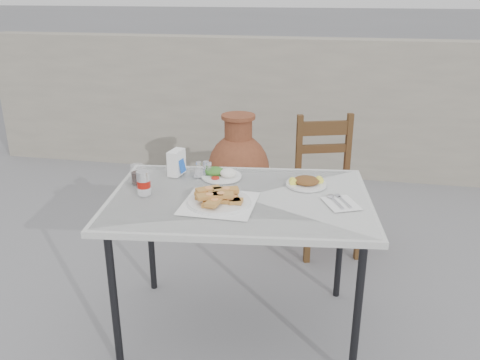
% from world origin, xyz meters
% --- Properties ---
extents(ground, '(80.00, 80.00, 0.00)m').
position_xyz_m(ground, '(0.00, 0.00, 0.00)').
color(ground, slate).
rests_on(ground, ground).
extents(cafe_table, '(1.27, 0.94, 0.72)m').
position_xyz_m(cafe_table, '(-0.17, 0.11, 0.67)').
color(cafe_table, black).
rests_on(cafe_table, ground).
extents(pide_plate, '(0.32, 0.32, 0.06)m').
position_xyz_m(pide_plate, '(-0.24, 0.01, 0.75)').
color(pide_plate, white).
rests_on(pide_plate, cafe_table).
extents(salad_rice_plate, '(0.20, 0.20, 0.05)m').
position_xyz_m(salad_rice_plate, '(-0.31, 0.33, 0.74)').
color(salad_rice_plate, silver).
rests_on(salad_rice_plate, cafe_table).
extents(salad_chopped_plate, '(0.19, 0.19, 0.04)m').
position_xyz_m(salad_chopped_plate, '(0.12, 0.31, 0.74)').
color(salad_chopped_plate, silver).
rests_on(salad_chopped_plate, cafe_table).
extents(soda_can, '(0.06, 0.06, 0.11)m').
position_xyz_m(soda_can, '(-0.60, 0.05, 0.78)').
color(soda_can, silver).
rests_on(soda_can, cafe_table).
extents(cola_glass, '(0.07, 0.07, 0.09)m').
position_xyz_m(cola_glass, '(-0.69, 0.18, 0.76)').
color(cola_glass, white).
rests_on(cola_glass, cafe_table).
extents(napkin_holder, '(0.08, 0.11, 0.13)m').
position_xyz_m(napkin_holder, '(-0.54, 0.33, 0.78)').
color(napkin_holder, white).
rests_on(napkin_holder, cafe_table).
extents(condiment_caddy, '(0.12, 0.10, 0.08)m').
position_xyz_m(condiment_caddy, '(-0.40, 0.34, 0.75)').
color(condiment_caddy, silver).
rests_on(condiment_caddy, cafe_table).
extents(cutlery_napkin, '(0.19, 0.21, 0.01)m').
position_xyz_m(cutlery_napkin, '(0.27, 0.12, 0.72)').
color(cutlery_napkin, white).
rests_on(cutlery_napkin, cafe_table).
extents(chair, '(0.48, 0.48, 0.86)m').
position_xyz_m(chair, '(0.20, 1.08, 0.44)').
color(chair, '#32200D').
rests_on(chair, ground).
extents(terracotta_urn, '(0.45, 0.45, 0.79)m').
position_xyz_m(terracotta_urn, '(-0.43, 1.35, 0.37)').
color(terracotta_urn, brown).
rests_on(terracotta_urn, ground).
extents(back_wall, '(6.00, 0.25, 1.20)m').
position_xyz_m(back_wall, '(0.00, 2.50, 0.60)').
color(back_wall, gray).
rests_on(back_wall, ground).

